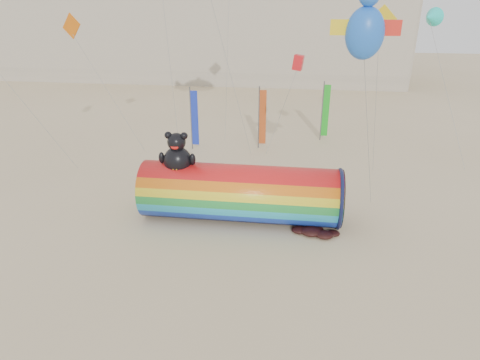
# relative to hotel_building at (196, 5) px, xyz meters

# --- Properties ---
(ground) EXTENTS (160.00, 160.00, 0.00)m
(ground) POSITION_rel_hotel_building_xyz_m (12.00, -45.95, -10.31)
(ground) COLOR #CCB58C
(ground) RESTS_ON ground
(hotel_building) EXTENTS (60.40, 15.40, 20.60)m
(hotel_building) POSITION_rel_hotel_building_xyz_m (0.00, 0.00, 0.00)
(hotel_building) COLOR #B7AD99
(hotel_building) RESTS_ON ground
(windsock_assembly) EXTENTS (11.24, 3.42, 5.18)m
(windsock_assembly) POSITION_rel_hotel_building_xyz_m (12.52, -44.55, -8.59)
(windsock_assembly) COLOR red
(windsock_assembly) RESTS_ON ground
(kite_handler) EXTENTS (0.75, 0.71, 1.73)m
(kite_handler) POSITION_rel_hotel_building_xyz_m (16.29, -44.34, -9.45)
(kite_handler) COLOR #585B5F
(kite_handler) RESTS_ON ground
(fabric_bundle) EXTENTS (2.62, 1.35, 0.41)m
(fabric_bundle) POSITION_rel_hotel_building_xyz_m (16.77, -45.81, -10.14)
(fabric_bundle) COLOR #390F0A
(fabric_bundle) RESTS_ON ground
(festival_banners) EXTENTS (11.36, 3.93, 5.20)m
(festival_banners) POSITION_rel_hotel_building_xyz_m (12.58, -31.48, -7.67)
(festival_banners) COLOR #59595E
(festival_banners) RESTS_ON ground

